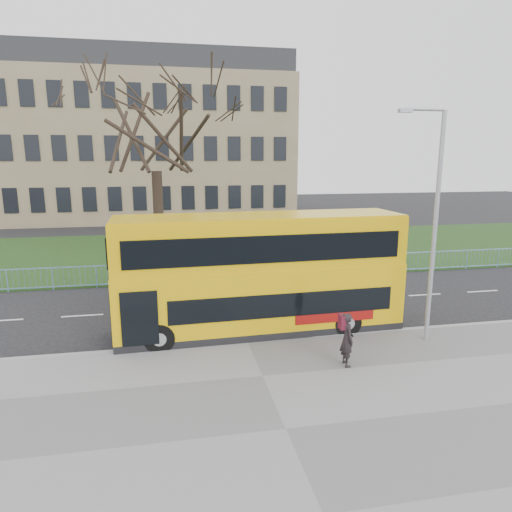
% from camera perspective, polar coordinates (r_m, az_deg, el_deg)
% --- Properties ---
extents(ground, '(120.00, 120.00, 0.00)m').
position_cam_1_polar(ground, '(17.15, -2.00, -8.96)').
color(ground, black).
rests_on(ground, ground).
extents(pavement, '(80.00, 10.50, 0.12)m').
position_cam_1_polar(pavement, '(11.21, 3.73, -20.99)').
color(pavement, slate).
rests_on(pavement, ground).
extents(kerb, '(80.00, 0.20, 0.14)m').
position_cam_1_polar(kerb, '(15.71, -1.11, -10.73)').
color(kerb, gray).
rests_on(kerb, ground).
extents(grass_verge, '(80.00, 15.40, 0.08)m').
position_cam_1_polar(grass_verge, '(30.83, -6.12, 0.64)').
color(grass_verge, '#193513').
rests_on(grass_verge, ground).
extents(guard_railing, '(40.00, 0.12, 1.10)m').
position_cam_1_polar(guard_railing, '(23.24, -4.53, -1.87)').
color(guard_railing, '#70A1C7').
rests_on(guard_railing, ground).
extents(bare_tree, '(8.98, 8.98, 12.84)m').
position_cam_1_polar(bare_tree, '(25.82, -12.43, 12.62)').
color(bare_tree, black).
rests_on(bare_tree, grass_verge).
extents(civic_building, '(30.00, 15.00, 14.00)m').
position_cam_1_polar(civic_building, '(50.88, -14.11, 12.78)').
color(civic_building, '#7F6B51').
rests_on(civic_building, ground).
extents(yellow_bus, '(10.10, 2.70, 4.20)m').
position_cam_1_polar(yellow_bus, '(16.09, 0.52, -1.95)').
color(yellow_bus, '#E5B109').
rests_on(yellow_bus, ground).
extents(pedestrian, '(0.40, 0.60, 1.63)m').
position_cam_1_polar(pedestrian, '(13.94, 11.31, -10.19)').
color(pedestrian, black).
rests_on(pedestrian, pavement).
extents(street_lamp, '(1.60, 0.17, 7.54)m').
position_cam_1_polar(street_lamp, '(15.75, 21.26, 4.32)').
color(street_lamp, '#9B9DA3').
rests_on(street_lamp, pavement).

